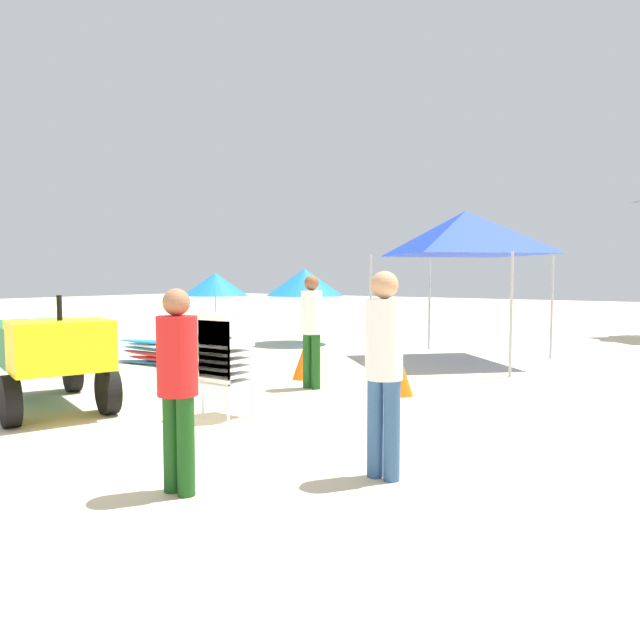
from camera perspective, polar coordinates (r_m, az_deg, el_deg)
ground at (r=7.23m, az=-16.14°, el=-9.76°), size 80.00×80.00×0.00m
utility_cart at (r=8.50m, az=-24.62°, el=-2.51°), size 2.80×2.01×1.50m
stacked_plastic_chairs at (r=7.29m, az=-9.40°, el=-3.57°), size 0.48×0.48×1.29m
surfboard_pile at (r=11.95m, az=-14.75°, el=-3.03°), size 2.58×0.72×0.48m
lifeguard_near_left at (r=5.06m, az=6.09°, el=-3.79°), size 0.32×0.32×1.77m
lifeguard_near_center at (r=4.84m, az=-13.42°, el=-5.33°), size 0.32×0.32×1.63m
lifeguard_near_right at (r=9.11m, az=-0.81°, el=-0.34°), size 0.32×0.32×1.73m
popup_canopy at (r=12.43m, az=13.67°, el=8.03°), size 2.80×2.80×3.02m
beach_umbrella_left at (r=15.15m, az=-1.49°, el=3.61°), size 1.97×1.97×1.91m
beach_umbrella_mid at (r=16.89m, az=-9.94°, el=3.37°), size 1.82×1.82×1.81m
traffic_cone_near at (r=10.04m, az=-1.55°, el=-4.07°), size 0.39×0.39×0.56m
traffic_cone_far at (r=8.75m, az=7.69°, el=-5.41°), size 0.37×0.37×0.53m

